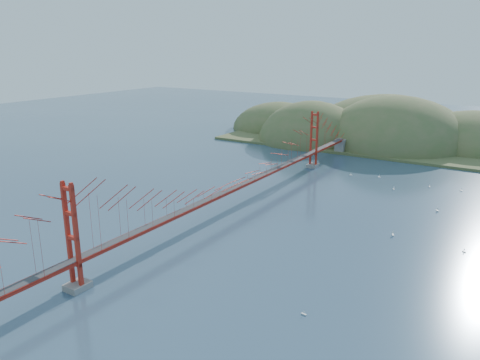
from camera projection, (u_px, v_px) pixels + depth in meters
The scene contains 12 objects.
ground at pixel (234, 208), 73.18m from camera, with size 320.00×320.00×0.00m, color #314A62.
bridge at pixel (235, 164), 71.38m from camera, with size 2.20×94.40×12.00m.
far_headlands at pixel (378, 138), 127.61m from camera, with size 84.00×58.00×25.00m.
sailboat_3 at pixel (351, 175), 91.36m from camera, with size 0.59×0.59×0.62m.
sailboat_7 at pixel (461, 190), 81.68m from camera, with size 0.56×0.56×0.60m.
sailboat_1 at pixel (464, 251), 57.51m from camera, with size 0.52×0.52×0.56m.
sailboat_2 at pixel (304, 313), 44.16m from camera, with size 0.54×0.46×0.62m.
sailboat_12 at pixel (379, 177), 90.03m from camera, with size 0.53×0.51×0.60m.
sailboat_15 at pixel (430, 186), 83.94m from camera, with size 0.51×0.52×0.59m.
sailboat_16 at pixel (394, 189), 82.49m from camera, with size 0.61×0.61×0.64m.
sailboat_0 at pixel (393, 234), 62.57m from camera, with size 0.65×0.66×0.74m.
sailboat_extra_1 at pixel (437, 210), 71.69m from camera, with size 0.65×0.65×0.71m.
Camera 1 is at (37.75, -57.86, 24.54)m, focal length 35.00 mm.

